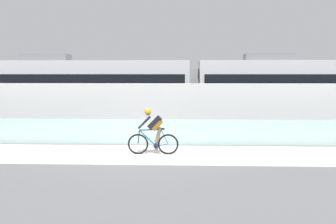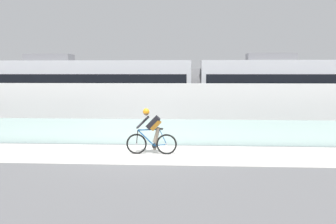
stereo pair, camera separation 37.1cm
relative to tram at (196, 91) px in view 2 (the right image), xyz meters
name	(u,v)px [view 2 (the right image)]	position (x,y,z in m)	size (l,w,h in m)	color
ground_plane	(139,154)	(-2.01, -6.85, -1.89)	(200.00, 200.00, 0.00)	slate
bike_path_deck	(139,154)	(-2.01, -6.85, -1.89)	(32.00, 3.20, 0.01)	silver
glass_parapet	(145,132)	(-2.01, -5.00, -1.39)	(32.00, 0.05, 1.01)	silver
concrete_barrier_wall	(150,110)	(-2.01, -3.20, -0.71)	(32.00, 0.36, 2.37)	silver
tram_rail_near	(156,129)	(-2.01, -0.72, -1.89)	(32.00, 0.08, 0.01)	#595654
tram_rail_far	(158,125)	(-2.01, 0.72, -1.89)	(32.00, 0.08, 0.01)	#595654
tram	(196,91)	(0.00, 0.00, 0.00)	(22.56, 2.54, 3.81)	silver
cyclist_on_bike	(152,132)	(-1.57, -6.85, -1.11)	(1.77, 0.58, 1.61)	black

